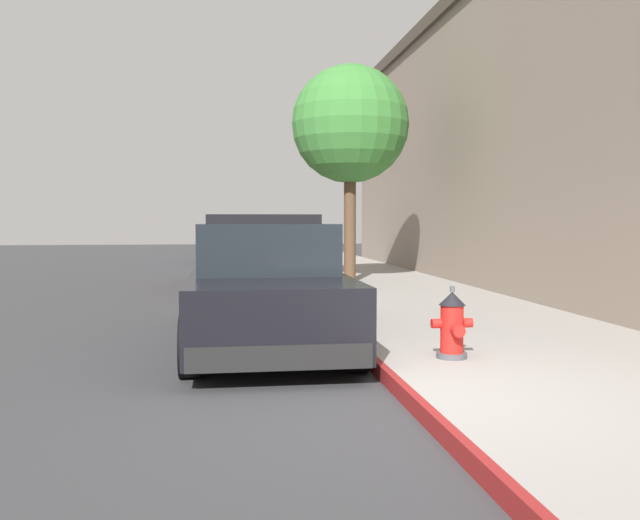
{
  "coord_description": "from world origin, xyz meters",
  "views": [
    {
      "loc": [
        -1.59,
        -5.47,
        1.6
      ],
      "look_at": [
        -0.17,
        4.61,
        1.0
      ],
      "focal_mm": 37.74,
      "sensor_mm": 36.0,
      "label": 1
    }
  ],
  "objects": [
    {
      "name": "curb_painted_edge",
      "position": [
        -0.04,
        10.0,
        0.08
      ],
      "size": [
        0.08,
        60.0,
        0.15
      ],
      "primitive_type": "cube",
      "color": "maroon",
      "rests_on": "ground"
    },
    {
      "name": "sidewalk_pavement",
      "position": [
        1.88,
        10.0,
        0.08
      ],
      "size": [
        3.77,
        60.0,
        0.15
      ],
      "primitive_type": "cube",
      "color": "gray",
      "rests_on": "ground"
    },
    {
      "name": "fire_hydrant",
      "position": [
        0.76,
        1.26,
        0.5
      ],
      "size": [
        0.44,
        0.4,
        0.76
      ],
      "color": "#4C4C51",
      "rests_on": "sidewalk_pavement"
    },
    {
      "name": "police_cruiser",
      "position": [
        -1.1,
        3.15,
        0.74
      ],
      "size": [
        1.94,
        4.84,
        1.68
      ],
      "color": "black",
      "rests_on": "ground"
    },
    {
      "name": "storefront_building",
      "position": [
        7.18,
        8.81,
        3.5
      ],
      "size": [
        7.06,
        23.94,
        6.99
      ],
      "color": "gray",
      "rests_on": "ground"
    },
    {
      "name": "parked_car_silver_ahead",
      "position": [
        -1.22,
        11.34,
        0.74
      ],
      "size": [
        1.94,
        4.84,
        1.56
      ],
      "color": "maroon",
      "rests_on": "ground"
    },
    {
      "name": "street_tree",
      "position": [
        1.3,
        10.03,
        3.81
      ],
      "size": [
        2.73,
        2.73,
        5.04
      ],
      "color": "brown",
      "rests_on": "sidewalk_pavement"
    },
    {
      "name": "parked_car_dark_far",
      "position": [
        -1.19,
        21.14,
        0.74
      ],
      "size": [
        1.94,
        4.84,
        1.56
      ],
      "color": "navy",
      "rests_on": "ground"
    },
    {
      "name": "ground_plane",
      "position": [
        -4.12,
        10.0,
        -0.1
      ],
      "size": [
        33.18,
        60.0,
        0.2
      ],
      "primitive_type": "cube",
      "color": "#353538"
    }
  ]
}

